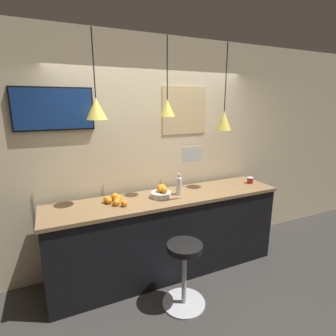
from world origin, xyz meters
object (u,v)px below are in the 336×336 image
object	(u,v)px
bar_stool	(184,267)
fruit_bowl	(161,192)
spread_jar	(250,180)
juice_bottle	(179,186)
mounted_tv	(54,109)

from	to	relation	value
bar_stool	fruit_bowl	distance (m)	0.88
spread_jar	bar_stool	bearing A→B (deg)	-155.62
spread_jar	juice_bottle	bearing A→B (deg)	180.00
mounted_tv	spread_jar	bearing A→B (deg)	-8.65
spread_jar	mounted_tv	xyz separation A→B (m)	(-2.43, 0.37, 0.99)
bar_stool	juice_bottle	world-z (taller)	juice_bottle
juice_bottle	spread_jar	bearing A→B (deg)	0.00
juice_bottle	fruit_bowl	bearing A→B (deg)	179.08
bar_stool	fruit_bowl	size ratio (longest dim) A/B	2.93
fruit_bowl	spread_jar	distance (m)	1.35
bar_stool	mounted_tv	world-z (taller)	mounted_tv
fruit_bowl	juice_bottle	world-z (taller)	juice_bottle
bar_stool	spread_jar	bearing A→B (deg)	24.38
fruit_bowl	bar_stool	bearing A→B (deg)	-90.61
fruit_bowl	spread_jar	world-z (taller)	fruit_bowl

